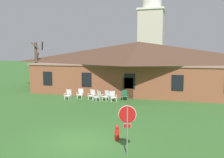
% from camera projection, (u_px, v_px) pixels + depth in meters
% --- Properties ---
extents(ground_plane, '(200.00, 200.00, 0.00)m').
position_uv_depth(ground_plane, '(80.00, 142.00, 12.66)').
color(ground_plane, '#336028').
extents(brick_building, '(23.98, 10.40, 5.87)m').
position_uv_depth(brick_building, '(139.00, 66.00, 28.86)').
color(brick_building, brown).
rests_on(brick_building, ground).
extents(dome_tower, '(5.18, 5.18, 18.76)m').
position_uv_depth(dome_tower, '(151.00, 32.00, 48.39)').
color(dome_tower, '#BCB29E').
rests_on(dome_tower, ground).
extents(stop_sign, '(0.80, 0.18, 2.28)m').
position_uv_depth(stop_sign, '(127.00, 121.00, 10.85)').
color(stop_sign, slate).
rests_on(stop_sign, ground).
extents(lawn_chair_by_porch, '(0.65, 0.68, 0.96)m').
position_uv_depth(lawn_chair_by_porch, '(68.00, 94.00, 23.97)').
color(lawn_chair_by_porch, white).
rests_on(lawn_chair_by_porch, ground).
extents(lawn_chair_near_door, '(0.69, 0.73, 0.96)m').
position_uv_depth(lawn_chair_near_door, '(80.00, 93.00, 24.54)').
color(lawn_chair_near_door, white).
rests_on(lawn_chair_near_door, ground).
extents(lawn_chair_left_end, '(0.67, 0.70, 0.96)m').
position_uv_depth(lawn_chair_left_end, '(92.00, 94.00, 23.94)').
color(lawn_chair_left_end, silver).
rests_on(lawn_chair_left_end, ground).
extents(lawn_chair_middle, '(0.85, 0.87, 0.96)m').
position_uv_depth(lawn_chair_middle, '(97.00, 96.00, 23.23)').
color(lawn_chair_middle, silver).
rests_on(lawn_chair_middle, ground).
extents(lawn_chair_right_end, '(0.75, 0.80, 0.96)m').
position_uv_depth(lawn_chair_right_end, '(106.00, 95.00, 23.43)').
color(lawn_chair_right_end, white).
rests_on(lawn_chair_right_end, ground).
extents(lawn_chair_far_side, '(0.85, 0.87, 0.96)m').
position_uv_depth(lawn_chair_far_side, '(113.00, 96.00, 23.02)').
color(lawn_chair_far_side, white).
rests_on(lawn_chair_far_side, ground).
extents(lawn_chair_under_eave, '(0.77, 0.82, 0.96)m').
position_uv_depth(lawn_chair_under_eave, '(125.00, 95.00, 23.59)').
color(lawn_chair_under_eave, '#28704C').
rests_on(lawn_chair_under_eave, ground).
extents(bare_tree_beside_building, '(1.53, 1.87, 6.04)m').
position_uv_depth(bare_tree_beside_building, '(37.00, 63.00, 31.17)').
color(bare_tree_beside_building, brown).
rests_on(bare_tree_beside_building, ground).
extents(fire_hydrant, '(0.36, 0.28, 0.79)m').
position_uv_depth(fire_hydrant, '(117.00, 133.00, 12.89)').
color(fire_hydrant, red).
rests_on(fire_hydrant, ground).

